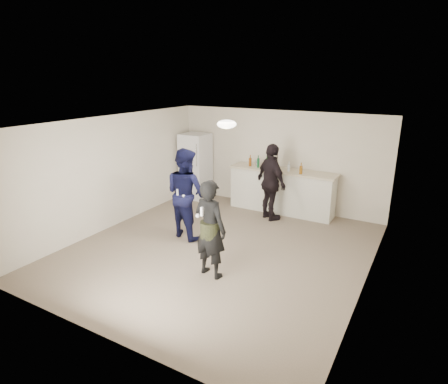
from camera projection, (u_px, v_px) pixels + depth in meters
The scene contains 21 objects.
floor at pixel (219, 250), 7.45m from camera, with size 6.00×6.00×0.00m, color #6B5B4C.
ceiling at pixel (218, 123), 6.70m from camera, with size 6.00×6.00×0.00m, color silver.
wall_back at pixel (278, 160), 9.56m from camera, with size 6.00×6.00×0.00m, color beige.
wall_front at pixel (95, 252), 4.59m from camera, with size 6.00×6.00×0.00m, color beige.
wall_left at pixel (113, 172), 8.37m from camera, with size 6.00×6.00×0.00m, color beige.
wall_right at pixel (372, 216), 5.78m from camera, with size 6.00×6.00×0.00m, color beige.
counter at pixel (282, 192), 9.38m from camera, with size 2.60×0.56×1.05m, color beige.
counter_top at pixel (283, 171), 9.22m from camera, with size 2.68×0.64×0.04m, color beige.
fridge at pixel (196, 166), 10.41m from camera, with size 0.70×0.70×1.80m, color white.
fridge_handle at pixel (196, 155), 9.85m from camera, with size 0.02×0.02×0.60m, color silver.
ceiling_dome at pixel (227, 124), 6.96m from camera, with size 0.36×0.36×0.16m, color white.
shaker at pixel (257, 163), 9.52m from camera, with size 0.08×0.08×0.17m, color silver.
man at pixel (186, 193), 7.83m from camera, with size 0.93×0.72×1.91m, color #101243.
woman at pixel (210, 229), 6.27m from camera, with size 0.62×0.41×1.71m, color black.
camo_shorts at pixel (210, 229), 6.27m from camera, with size 0.34×0.34×0.28m, color #2C3317.
spectator at pixel (271, 182), 8.77m from camera, with size 1.07×0.45×1.83m, color black.
remote_man at pixel (178, 193), 7.57m from camera, with size 0.04×0.04×0.15m, color silver.
nunchuk_man at pixel (184, 196), 7.56m from camera, with size 0.07×0.07×0.07m, color white.
remote_woman at pixel (202, 212), 5.95m from camera, with size 0.04×0.04×0.15m, color white.
nunchuk_woman at pixel (198, 216), 6.05m from camera, with size 0.07×0.07×0.07m, color silver.
bottle_cluster at pixel (271, 165), 9.21m from camera, with size 1.46×0.21×0.28m.
Camera 1 is at (3.43, -5.83, 3.33)m, focal length 30.00 mm.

